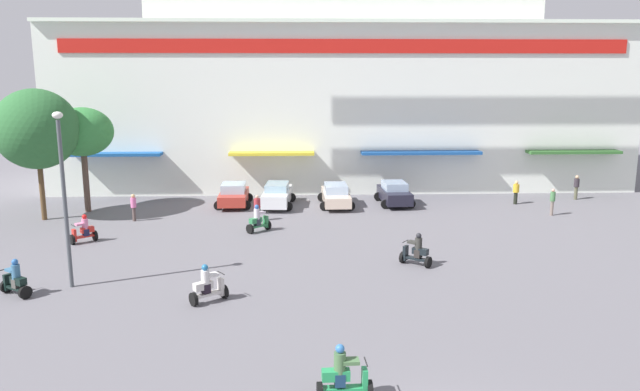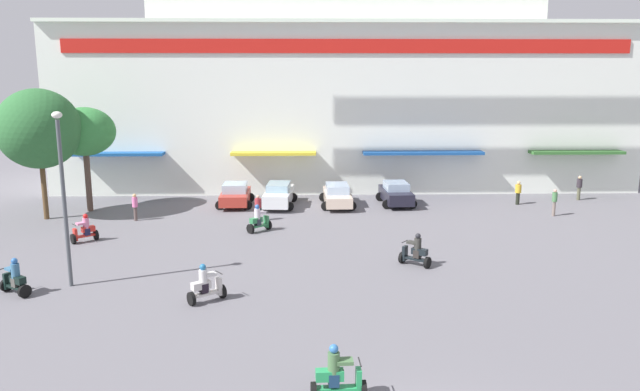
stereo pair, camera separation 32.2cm
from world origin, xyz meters
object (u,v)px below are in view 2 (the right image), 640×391
at_px(parked_car_0, 235,195).
at_px(scooter_rider_0, 259,220).
at_px(parked_car_2, 337,195).
at_px(plaza_tree_2, 39,129).
at_px(parked_car_3, 396,193).
at_px(pedestrian_0, 518,191).
at_px(scooter_rider_3, 206,286).
at_px(streetlamp_near, 63,187).
at_px(plaza_tree_0, 84,132).
at_px(pedestrian_4, 554,201).
at_px(parked_car_1, 279,195).
at_px(pedestrian_3, 258,206).
at_px(scooter_rider_6, 415,252).
at_px(scooter_rider_1, 85,231).
at_px(pedestrian_1, 579,186).
at_px(scooter_rider_4, 15,280).
at_px(pedestrian_2, 135,205).
at_px(scooter_rider_5, 338,377).

bearing_deg(parked_car_0, scooter_rider_0, -73.26).
bearing_deg(parked_car_0, parked_car_2, -2.04).
relative_size(plaza_tree_2, scooter_rider_0, 5.01).
relative_size(parked_car_3, pedestrian_0, 2.56).
bearing_deg(scooter_rider_3, streetlamp_near, 161.81).
distance_m(plaza_tree_0, pedestrian_4, 28.97).
bearing_deg(parked_car_1, pedestrian_3, -105.10).
bearing_deg(parked_car_1, scooter_rider_6, -62.25).
relative_size(scooter_rider_0, scooter_rider_3, 1.01).
xyz_separation_m(scooter_rider_1, pedestrian_1, (30.01, 9.53, 0.36)).
relative_size(plaza_tree_0, scooter_rider_1, 4.43).
bearing_deg(scooter_rider_4, pedestrian_4, 25.35).
distance_m(parked_car_3, scooter_rider_6, 12.87).
relative_size(plaza_tree_2, parked_car_1, 1.68).
bearing_deg(plaza_tree_0, plaza_tree_2, -131.43).
distance_m(parked_car_2, pedestrian_0, 11.91).
height_order(parked_car_2, scooter_rider_1, scooter_rider_1).
xyz_separation_m(scooter_rider_0, scooter_rider_3, (-1.29, -10.37, 0.01)).
bearing_deg(plaza_tree_2, streetlamp_near, -63.94).
distance_m(parked_car_3, pedestrian_3, 9.66).
bearing_deg(streetlamp_near, pedestrian_3, 57.75).
bearing_deg(parked_car_1, plaza_tree_2, -167.30).
bearing_deg(plaza_tree_0, streetlamp_near, -74.34).
bearing_deg(scooter_rider_0, pedestrian_1, 20.03).
bearing_deg(pedestrian_2, parked_car_0, 35.51).
bearing_deg(scooter_rider_4, parked_car_1, 58.30).
distance_m(parked_car_1, pedestrian_1, 20.40).
relative_size(parked_car_0, scooter_rider_6, 2.52).
relative_size(plaza_tree_0, pedestrian_2, 4.01).
bearing_deg(streetlamp_near, scooter_rider_5, -41.34).
xyz_separation_m(scooter_rider_4, streetlamp_near, (1.80, 0.95, 3.51)).
xyz_separation_m(scooter_rider_5, scooter_rider_6, (4.16, 11.38, -0.03)).
height_order(parked_car_0, pedestrian_4, pedestrian_4).
distance_m(parked_car_0, parked_car_3, 10.50).
relative_size(plaza_tree_0, scooter_rider_6, 4.23).
xyz_separation_m(scooter_rider_6, pedestrian_3, (-7.68, 8.68, 0.23)).
distance_m(pedestrian_3, streetlamp_near, 13.31).
height_order(pedestrian_1, pedestrian_3, pedestrian_1).
distance_m(plaza_tree_2, parked_car_2, 18.34).
distance_m(parked_car_3, pedestrian_1, 12.73).
relative_size(parked_car_2, scooter_rider_1, 3.09).
xyz_separation_m(scooter_rider_1, streetlamp_near, (1.72, -6.66, 3.53)).
relative_size(plaza_tree_2, pedestrian_3, 4.98).
bearing_deg(scooter_rider_5, parked_car_0, 102.33).
bearing_deg(parked_car_2, pedestrian_4, -13.81).
relative_size(scooter_rider_5, pedestrian_0, 1.02).
relative_size(plaza_tree_2, pedestrian_1, 4.58).
distance_m(pedestrian_2, pedestrian_4, 25.05).
bearing_deg(scooter_rider_1, pedestrian_0, 18.00).
height_order(scooter_rider_4, pedestrian_3, pedestrian_3).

